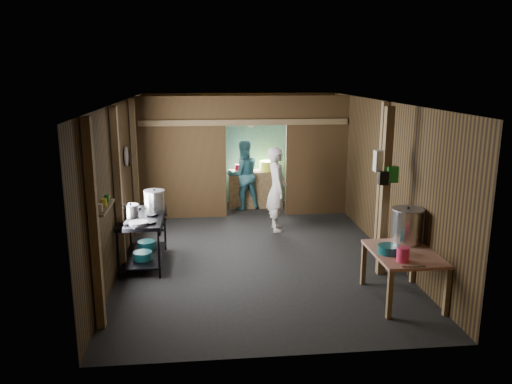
{
  "coord_description": "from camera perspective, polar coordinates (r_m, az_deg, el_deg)",
  "views": [
    {
      "loc": [
        -0.86,
        -8.52,
        3.1
      ],
      "look_at": [
        0.0,
        -0.2,
        1.1
      ],
      "focal_mm": 35.58,
      "sensor_mm": 36.0,
      "label": 1
    }
  ],
  "objects": [
    {
      "name": "floor",
      "position": [
        9.1,
        -0.13,
        -6.46
      ],
      "size": [
        4.5,
        7.0,
        0.0
      ],
      "primitive_type": "cube",
      "color": "#252525",
      "rests_on": "ground"
    },
    {
      "name": "post_left_a",
      "position": [
        6.32,
        -17.73,
        -3.74
      ],
      "size": [
        0.1,
        0.12,
        2.6
      ],
      "primitive_type": "cube",
      "color": "#A1825A",
      "rests_on": "floor"
    },
    {
      "name": "bag_green",
      "position": [
        7.82,
        15.05,
        1.94
      ],
      "size": [
        0.16,
        0.12,
        0.24
      ],
      "primitive_type": "cube",
      "color": "#1F892C",
      "rests_on": "post_free"
    },
    {
      "name": "wash_basin",
      "position": [
        7.14,
        14.72,
        -6.26
      ],
      "size": [
        0.32,
        0.32,
        0.11
      ],
      "primitive_type": "cylinder",
      "rotation": [
        0.0,
        0.0,
        0.07
      ],
      "color": "#13575C",
      "rests_on": "prep_table"
    },
    {
      "name": "wall_front",
      "position": [
        5.4,
        3.64,
        -6.04
      ],
      "size": [
        4.5,
        0.0,
        2.6
      ],
      "primitive_type": "cube",
      "color": "#4B3518",
      "rests_on": "ground"
    },
    {
      "name": "ceiling",
      "position": [
        8.57,
        -0.14,
        10.11
      ],
      "size": [
        4.5,
        7.0,
        0.0
      ],
      "primitive_type": "cube",
      "color": "black",
      "rests_on": "ground"
    },
    {
      "name": "bag_white",
      "position": [
        7.88,
        13.95,
        3.41
      ],
      "size": [
        0.22,
        0.15,
        0.32
      ],
      "primitive_type": "cube",
      "color": "silver",
      "rests_on": "post_free"
    },
    {
      "name": "knife",
      "position": [
        6.76,
        17.31,
        -8.0
      ],
      "size": [
        0.3,
        0.05,
        0.01
      ],
      "primitive_type": "cube",
      "rotation": [
        0.0,
        0.0,
        -0.06
      ],
      "color": "silver",
      "rests_on": "prep_table"
    },
    {
      "name": "post_free",
      "position": [
        7.92,
        14.29,
        -0.11
      ],
      "size": [
        0.12,
        0.12,
        2.6
      ],
      "primitive_type": "cube",
      "color": "#A1825A",
      "rests_on": "floor"
    },
    {
      "name": "partition_right",
      "position": [
        11.14,
        6.82,
        4.05
      ],
      "size": [
        1.35,
        0.1,
        2.6
      ],
      "primitive_type": "cube",
      "color": "#4D381A",
      "rests_on": "floor"
    },
    {
      "name": "wall_back",
      "position": [
        12.18,
        -1.8,
        4.94
      ],
      "size": [
        4.5,
        0.0,
        2.6
      ],
      "primitive_type": "cube",
      "color": "#4B3518",
      "rests_on": "ground"
    },
    {
      "name": "yellow_tub",
      "position": [
        11.76,
        1.38,
        2.96
      ],
      "size": [
        0.4,
        0.4,
        0.22
      ],
      "primitive_type": "cylinder",
      "color": "#F7FE3E",
      "rests_on": "back_counter"
    },
    {
      "name": "gas_range",
      "position": [
        8.51,
        -12.53,
        -5.3
      ],
      "size": [
        0.72,
        1.39,
        0.82
      ],
      "primitive_type": null,
      "color": "black",
      "rests_on": "floor"
    },
    {
      "name": "pan_lid_big",
      "position": [
        9.13,
        -14.36,
        3.9
      ],
      "size": [
        0.03,
        0.34,
        0.34
      ],
      "primitive_type": "cylinder",
      "rotation": [
        0.0,
        1.57,
        0.0
      ],
      "color": "gray",
      "rests_on": "wall_left"
    },
    {
      "name": "prep_table",
      "position": [
        7.38,
        16.14,
        -9.01
      ],
      "size": [
        0.85,
        1.17,
        0.69
      ],
      "primitive_type": null,
      "color": "tan",
      "rests_on": "floor"
    },
    {
      "name": "partition_left",
      "position": [
        10.87,
        -8.3,
        3.78
      ],
      "size": [
        1.85,
        0.1,
        2.6
      ],
      "primitive_type": "cube",
      "color": "#4D381A",
      "rests_on": "floor"
    },
    {
      "name": "turquoise_panel",
      "position": [
        12.13,
        -1.78,
        4.67
      ],
      "size": [
        4.4,
        0.06,
        2.5
      ],
      "primitive_type": "cube",
      "color": "#6DAFA3",
      "rests_on": "wall_back"
    },
    {
      "name": "jar_green",
      "position": [
        6.95,
        -16.42,
        -0.7
      ],
      "size": [
        0.06,
        0.06,
        0.1
      ],
      "primitive_type": "cylinder",
      "color": "#1F892C",
      "rests_on": "wall_shelf"
    },
    {
      "name": "back_counter",
      "position": [
        11.83,
        -0.13,
        0.38
      ],
      "size": [
        1.2,
        0.5,
        0.85
      ],
      "primitive_type": "cube",
      "color": "#A1825A",
      "rests_on": "floor"
    },
    {
      "name": "pan_lid_small",
      "position": [
        9.54,
        -13.99,
        3.7
      ],
      "size": [
        0.03,
        0.3,
        0.3
      ],
      "primitive_type": "cylinder",
      "rotation": [
        0.0,
        1.57,
        0.0
      ],
      "color": "black",
      "rests_on": "wall_left"
    },
    {
      "name": "jar_white",
      "position": [
        6.51,
        -17.14,
        -1.7
      ],
      "size": [
        0.07,
        0.07,
        0.1
      ],
      "primitive_type": "cylinder",
      "color": "silver",
      "rests_on": "wall_shelf"
    },
    {
      "name": "wall_right",
      "position": [
        9.24,
        13.89,
        1.83
      ],
      "size": [
        0.0,
        7.0,
        2.6
      ],
      "primitive_type": "cube",
      "color": "#4B3518",
      "rests_on": "ground"
    },
    {
      "name": "blue_tub_back",
      "position": [
        8.88,
        -12.24,
        -5.8
      ],
      "size": [
        0.29,
        0.29,
        0.12
      ],
      "primitive_type": "cylinder",
      "color": "#13575C",
      "rests_on": "gas_range"
    },
    {
      "name": "wall_shelf",
      "position": [
        6.76,
        -16.71,
        -1.68
      ],
      "size": [
        0.14,
        0.8,
        0.03
      ],
      "primitive_type": "cube",
      "color": "#A1825A",
      "rests_on": "wall_left"
    },
    {
      "name": "post_left_b",
      "position": [
        8.03,
        -15.21,
        0.03
      ],
      "size": [
        0.1,
        0.12,
        2.6
      ],
      "primitive_type": "cube",
      "color": "#A1825A",
      "rests_on": "floor"
    },
    {
      "name": "red_cup",
      "position": [
        11.69,
        -2.05,
        2.73
      ],
      "size": [
        0.13,
        0.13,
        0.16
      ],
      "primitive_type": "cylinder",
      "color": "#AA0315",
      "rests_on": "back_counter"
    },
    {
      "name": "stove_pot_large",
      "position": [
        8.69,
        -11.34,
        -0.94
      ],
      "size": [
        0.37,
        0.37,
        0.35
      ],
      "primitive_type": null,
      "rotation": [
        0.0,
        0.0,
        0.06
      ],
      "color": "silver",
      "rests_on": "gas_range"
    },
    {
      "name": "bag_black",
      "position": [
        7.76,
        14.11,
        1.53
      ],
      "size": [
        0.14,
        0.1,
        0.2
      ],
      "primitive_type": "cube",
      "color": "black",
      "rests_on": "post_free"
    },
    {
      "name": "worker_back",
      "position": [
        11.56,
        -1.44,
        1.94
      ],
      "size": [
        0.9,
        0.77,
        1.59
      ],
      "primitive_type": "imported",
      "rotation": [
        0.0,
        0.0,
        3.39
      ],
      "color": "teal",
      "rests_on": "floor"
    },
    {
      "name": "jar_yellow",
      "position": [
        6.74,
        -16.74,
        -1.15
      ],
      "size": [
        0.08,
        0.08,
        0.1
      ],
      "primitive_type": "cylinder",
      "color": "#F7FE3E",
      "rests_on": "wall_shelf"
    },
    {
      "name": "wall_left",
      "position": [
        8.81,
        -14.85,
        1.21
      ],
      "size": [
        0.0,
        7.0,
        2.6
      ],
      "primitive_type": "cube",
      "color": "#4B3518",
      "rests_on": "ground"
    },
    {
      "name": "wall_clock",
      "position": [
        12.03,
        -0.59,
        7.72
      ],
      "size": [
        0.2,
        0.03,
        0.2
      ],
      "primitive_type": "cylinder",
      "rotation": [
        1.57,
        0.0,
        0.0
      ],
      "color": "silver",
      "rests_on": "wall_back"
    },
    {
      "name": "post_right",
      "position": [
        9.03,
        13.89,
        1.57
      ],
      "size": [
        0.1,
        0.12,
        2.6
      ],
      "primitive_type": "cube",
      "color": "#A1825A",
      "rests_on": "floor"
    },
    {
      "name": "frying_pan",
      "position": [
        7.92,
        -13.08,
        -3.44
      ],
      "size": [
        0.37,
        0.55,
        0.07
      ],
      "primitive_type": null,
      "rotation": [
        0.0,
        0.0,
        0.16
      ],
      "color": "gray",
      "rests_on": "gas_range"
    },
    {
      "name": "pink_bucket",
      "position": [
        6.88,
        16.18,
        -6.75
      ],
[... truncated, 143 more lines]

